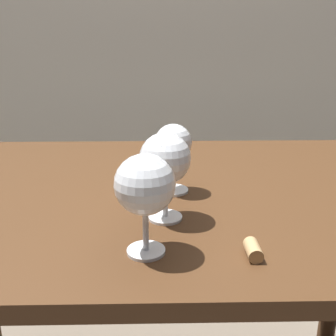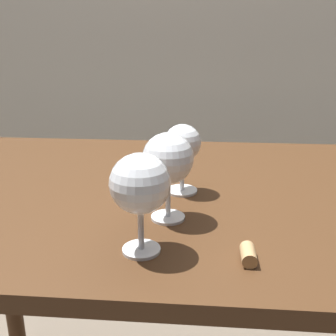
{
  "view_description": "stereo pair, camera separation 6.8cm",
  "coord_description": "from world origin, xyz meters",
  "px_view_note": "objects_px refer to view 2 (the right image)",
  "views": [
    {
      "loc": [
        -0.0,
        -0.79,
        1.08
      ],
      "look_at": [
        0.01,
        -0.15,
        0.86
      ],
      "focal_mm": 43.15,
      "sensor_mm": 36.0,
      "label": 1
    },
    {
      "loc": [
        0.06,
        -0.79,
        1.08
      ],
      "look_at": [
        0.01,
        -0.15,
        0.86
      ],
      "focal_mm": 43.15,
      "sensor_mm": 36.0,
      "label": 2
    }
  ],
  "objects_px": {
    "wine_glass_pinot": "(182,145)",
    "cork": "(248,255)",
    "wine_glass_port": "(140,186)",
    "wine_glass_chardonnay": "(168,160)"
  },
  "relations": [
    {
      "from": "wine_glass_port",
      "to": "cork",
      "type": "bearing_deg",
      "value": -5.69
    },
    {
      "from": "wine_glass_chardonnay",
      "to": "cork",
      "type": "distance_m",
      "value": 0.2
    },
    {
      "from": "wine_glass_port",
      "to": "wine_glass_chardonnay",
      "type": "relative_size",
      "value": 0.99
    },
    {
      "from": "wine_glass_port",
      "to": "cork",
      "type": "height_order",
      "value": "wine_glass_port"
    },
    {
      "from": "wine_glass_chardonnay",
      "to": "wine_glass_pinot",
      "type": "distance_m",
      "value": 0.13
    },
    {
      "from": "wine_glass_pinot",
      "to": "cork",
      "type": "distance_m",
      "value": 0.29
    },
    {
      "from": "wine_glass_chardonnay",
      "to": "cork",
      "type": "height_order",
      "value": "wine_glass_chardonnay"
    },
    {
      "from": "wine_glass_chardonnay",
      "to": "cork",
      "type": "relative_size",
      "value": 3.68
    },
    {
      "from": "wine_glass_port",
      "to": "cork",
      "type": "relative_size",
      "value": 3.62
    },
    {
      "from": "wine_glass_pinot",
      "to": "cork",
      "type": "xyz_separation_m",
      "value": [
        0.11,
        -0.26,
        -0.09
      ]
    }
  ]
}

